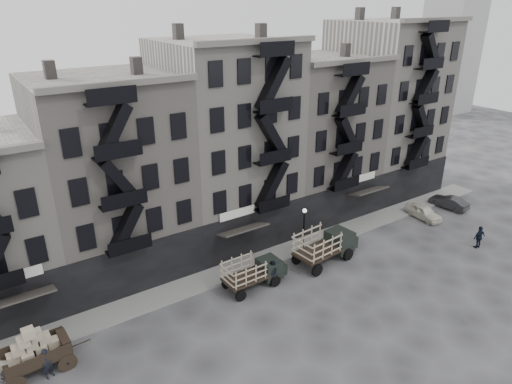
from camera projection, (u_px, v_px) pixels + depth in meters
ground at (294, 280)px, 35.02m from camera, size 140.00×140.00×0.00m
sidewalk at (266, 258)px, 37.85m from camera, size 55.00×2.50×0.15m
building_midwest at (112, 177)px, 34.46m from camera, size 10.00×11.35×16.20m
building_center at (226, 143)px, 39.22m from camera, size 10.00×11.35×18.20m
building_mideast at (314, 136)px, 44.75m from camera, size 10.00×11.35×16.20m
building_east at (385, 109)px, 49.30m from camera, size 10.00×11.35×19.20m
lamp_post at (304, 225)px, 37.46m from camera, size 0.36×0.36×4.28m
horse at (8, 368)px, 25.54m from camera, size 2.09×1.26×1.64m
wagon at (32, 346)px, 25.73m from camera, size 3.88×2.21×3.22m
stake_truck_west at (253, 270)px, 33.73m from camera, size 5.03×2.17×2.50m
stake_truck_east at (325, 243)px, 36.95m from camera, size 6.11×2.94×2.98m
car_east at (424, 212)px, 44.73m from camera, size 1.86×3.96×1.31m
car_far at (449, 202)px, 46.96m from camera, size 1.82×4.03×1.28m
pedestrian_west at (48, 364)px, 25.68m from camera, size 0.82×0.68×1.93m
pedestrian_mid at (272, 273)px, 34.10m from camera, size 1.16×1.02×2.03m
policeman at (479, 237)px, 39.22m from camera, size 1.27×0.70×2.06m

